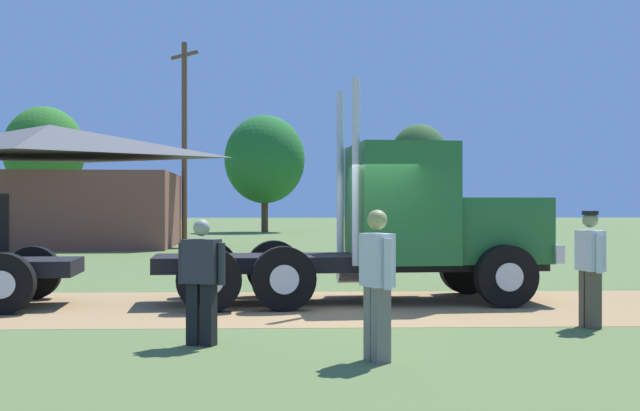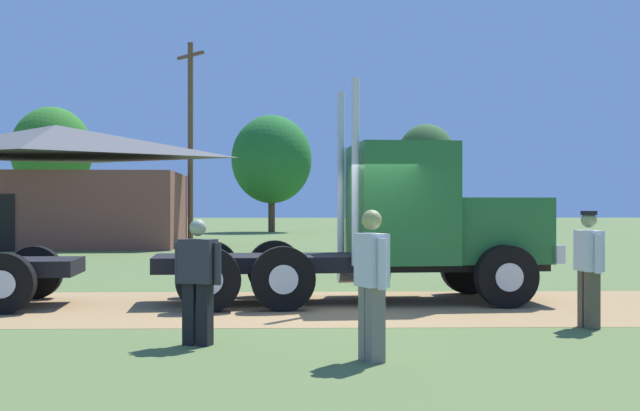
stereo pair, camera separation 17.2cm
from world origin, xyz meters
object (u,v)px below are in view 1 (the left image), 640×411
at_px(shed_building, 49,187).
at_px(utility_pole_far, 184,137).
at_px(visitor_walking_mid, 590,263).
at_px(truck_foreground_white, 404,228).
at_px(visitor_standing_near, 202,277).
at_px(visitor_by_barrel, 377,279).

distance_m(shed_building, utility_pole_far, 6.81).
relative_size(visitor_walking_mid, shed_building, 0.15).
bearing_deg(visitor_walking_mid, truck_foreground_white, 123.14).
height_order(truck_foreground_white, visitor_standing_near, truck_foreground_white).
relative_size(visitor_standing_near, shed_building, 0.14).
height_order(visitor_standing_near, visitor_walking_mid, visitor_walking_mid).
bearing_deg(visitor_standing_near, visitor_by_barrel, -28.89).
relative_size(truck_foreground_white, visitor_walking_mid, 4.31).
bearing_deg(visitor_standing_near, shed_building, 109.50).
distance_m(truck_foreground_white, shed_building, 24.16).
height_order(truck_foreground_white, visitor_walking_mid, truck_foreground_white).
xyz_separation_m(truck_foreground_white, visitor_by_barrel, (-1.11, -6.04, -0.43)).
xyz_separation_m(visitor_by_barrel, utility_pole_far, (-5.94, 30.37, 4.02)).
bearing_deg(visitor_walking_mid, shed_building, 121.05).
distance_m(truck_foreground_white, visitor_standing_near, 5.87).
xyz_separation_m(visitor_by_barrel, shed_building, (-11.21, 26.80, 1.58)).
relative_size(visitor_by_barrel, utility_pole_far, 0.19).
bearing_deg(visitor_walking_mid, visitor_standing_near, -165.98).
distance_m(visitor_standing_near, utility_pole_far, 29.72).
height_order(visitor_by_barrel, shed_building, shed_building).
height_order(shed_building, utility_pole_far, utility_pole_far).
distance_m(truck_foreground_white, visitor_by_barrel, 6.16).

